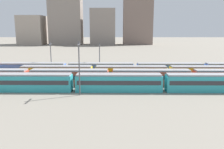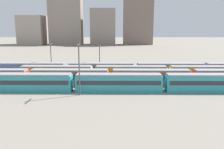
% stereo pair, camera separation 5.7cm
% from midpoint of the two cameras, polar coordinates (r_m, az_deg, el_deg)
% --- Properties ---
extents(ground_plane, '(600.00, 600.00, 0.00)m').
position_cam_midpoint_polar(ground_plane, '(59.79, -16.30, -1.89)').
color(ground_plane, gray).
extents(train_track_0, '(55.80, 3.06, 3.75)m').
position_cam_midpoint_polar(train_track_0, '(49.20, 1.63, -1.92)').
color(train_track_0, teal).
rests_on(train_track_0, ground_plane).
extents(train_track_1, '(112.50, 3.06, 3.75)m').
position_cam_midpoint_polar(train_track_1, '(57.15, 18.87, -0.68)').
color(train_track_1, '#BC4C38').
rests_on(train_track_1, ground_plane).
extents(train_track_3, '(112.50, 3.06, 3.75)m').
position_cam_midpoint_polar(train_track_3, '(69.03, 21.51, 1.10)').
color(train_track_3, '#4C70BC').
rests_on(train_track_3, ground_plane).
extents(catenary_pole_0, '(0.24, 3.20, 10.66)m').
position_cam_midpoint_polar(catenary_pole_0, '(45.91, -8.03, 2.09)').
color(catenary_pole_0, '#4C4C51').
rests_on(catenary_pole_0, ground_plane).
extents(catenary_pole_1, '(0.24, 3.20, 8.99)m').
position_cam_midpoint_polar(catenary_pole_1, '(67.03, -3.07, 4.29)').
color(catenary_pole_1, '#4C4C51').
rests_on(catenary_pole_1, ground_plane).
extents(catenary_pole_3, '(0.24, 3.20, 9.29)m').
position_cam_midpoint_polar(catenary_pole_3, '(69.21, -14.68, 4.29)').
color(catenary_pole_3, '#4C4C51').
rests_on(catenary_pole_3, ground_plane).
extents(distant_building_0, '(19.81, 21.05, 23.18)m').
position_cam_midpoint_polar(distant_building_0, '(206.22, -18.79, 10.19)').
color(distant_building_0, '#A89989').
rests_on(distant_building_0, ground_plane).
extents(distant_building_1, '(25.96, 16.20, 38.31)m').
position_cam_midpoint_polar(distant_building_1, '(198.95, -11.16, 12.73)').
color(distant_building_1, gray).
rests_on(distant_building_1, ground_plane).
extents(distant_building_2, '(19.86, 19.70, 28.51)m').
position_cam_midpoint_polar(distant_building_2, '(195.10, -2.20, 11.53)').
color(distant_building_2, gray).
rests_on(distant_building_2, ground_plane).
extents(distant_building_3, '(23.52, 12.22, 50.53)m').
position_cam_midpoint_polar(distant_building_3, '(196.16, 6.32, 14.68)').
color(distant_building_3, '#7A665B').
rests_on(distant_building_3, ground_plane).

